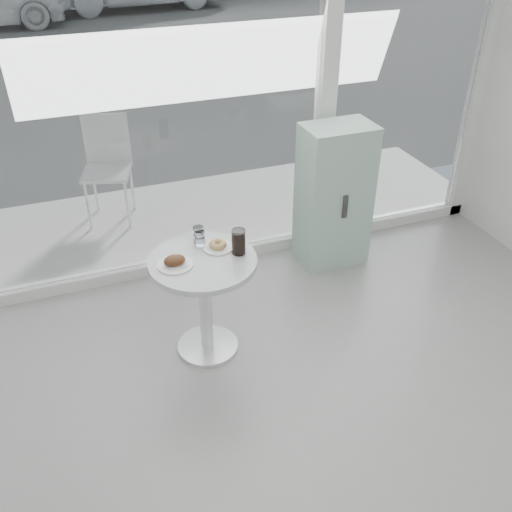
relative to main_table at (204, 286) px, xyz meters
name	(u,v)px	position (x,y,z in m)	size (l,w,h in m)	color
storefront	(229,64)	(0.57, 1.10, 1.16)	(5.00, 0.14, 3.00)	white
main_table	(204,286)	(0.00, 0.00, 0.00)	(0.72, 0.72, 0.77)	white
patio_deck	(202,215)	(0.50, 1.90, -0.53)	(5.60, 1.60, 0.05)	silver
street	(77,10)	(0.50, 14.10, -0.55)	(40.00, 24.00, 0.00)	#3B3B3B
mint_cabinet	(334,196)	(1.36, 0.76, 0.07)	(0.58, 0.41, 1.24)	#A3D1BC
patio_chair	(107,162)	(-0.33, 2.17, 0.07)	(0.54, 0.54, 1.00)	white
plate_fritter	(175,262)	(-0.18, 0.00, 0.25)	(0.23, 0.23, 0.07)	white
plate_donut	(218,246)	(0.14, 0.10, 0.24)	(0.21, 0.21, 0.05)	white
water_tumbler_a	(200,239)	(0.04, 0.17, 0.27)	(0.07, 0.07, 0.11)	white
water_tumbler_b	(199,236)	(0.04, 0.21, 0.27)	(0.07, 0.07, 0.12)	white
cola_glass	(239,242)	(0.25, -0.01, 0.30)	(0.09, 0.09, 0.18)	white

